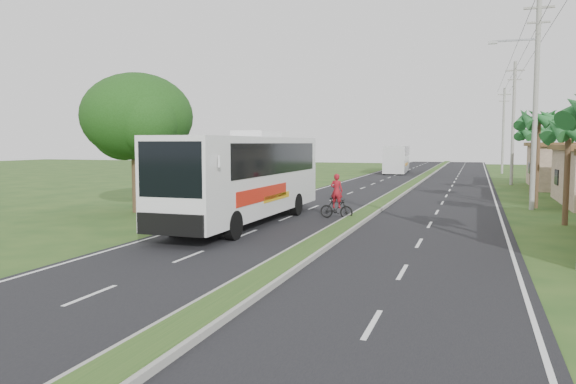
% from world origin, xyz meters
% --- Properties ---
extents(ground, '(180.00, 180.00, 0.00)m').
position_xyz_m(ground, '(0.00, 0.00, 0.00)').
color(ground, '#234619').
rests_on(ground, ground).
extents(road_asphalt, '(14.00, 160.00, 0.02)m').
position_xyz_m(road_asphalt, '(0.00, 20.00, 0.01)').
color(road_asphalt, black).
rests_on(road_asphalt, ground).
extents(median_strip, '(1.20, 160.00, 0.18)m').
position_xyz_m(median_strip, '(0.00, 20.00, 0.10)').
color(median_strip, gray).
rests_on(median_strip, ground).
extents(lane_edge_left, '(0.12, 160.00, 0.01)m').
position_xyz_m(lane_edge_left, '(-6.70, 20.00, 0.00)').
color(lane_edge_left, silver).
rests_on(lane_edge_left, ground).
extents(lane_edge_right, '(0.12, 160.00, 0.01)m').
position_xyz_m(lane_edge_right, '(6.70, 20.00, 0.00)').
color(lane_edge_right, silver).
rests_on(lane_edge_right, ground).
extents(palm_verge_b, '(2.40, 2.40, 5.05)m').
position_xyz_m(palm_verge_b, '(9.40, 12.00, 4.36)').
color(palm_verge_b, '#473321').
rests_on(palm_verge_b, ground).
extents(palm_verge_c, '(2.40, 2.40, 5.85)m').
position_xyz_m(palm_verge_c, '(8.80, 19.00, 5.12)').
color(palm_verge_c, '#473321').
rests_on(palm_verge_c, ground).
extents(palm_verge_d, '(2.40, 2.40, 5.25)m').
position_xyz_m(palm_verge_d, '(9.30, 28.00, 4.55)').
color(palm_verge_d, '#473321').
rests_on(palm_verge_d, ground).
extents(shade_tree, '(6.30, 6.00, 7.54)m').
position_xyz_m(shade_tree, '(-12.11, 10.02, 5.03)').
color(shade_tree, '#473321').
rests_on(shade_tree, ground).
extents(utility_pole_b, '(3.20, 0.28, 12.00)m').
position_xyz_m(utility_pole_b, '(8.47, 18.00, 6.26)').
color(utility_pole_b, gray).
rests_on(utility_pole_b, ground).
extents(utility_pole_c, '(1.60, 0.28, 11.00)m').
position_xyz_m(utility_pole_c, '(8.50, 38.00, 5.67)').
color(utility_pole_c, gray).
rests_on(utility_pole_c, ground).
extents(utility_pole_d, '(1.60, 0.28, 10.50)m').
position_xyz_m(utility_pole_d, '(8.50, 58.00, 5.42)').
color(utility_pole_d, gray).
rests_on(utility_pole_d, ground).
extents(coach_bus_main, '(2.96, 13.52, 4.36)m').
position_xyz_m(coach_bus_main, '(-4.68, 7.77, 2.40)').
color(coach_bus_main, white).
rests_on(coach_bus_main, ground).
extents(coach_bus_far, '(3.33, 11.94, 3.44)m').
position_xyz_m(coach_bus_far, '(-4.10, 55.50, 1.95)').
color(coach_bus_far, silver).
rests_on(coach_bus_far, ground).
extents(motorcyclist, '(1.75, 0.66, 2.26)m').
position_xyz_m(motorcyclist, '(-1.09, 10.76, 0.82)').
color(motorcyclist, black).
rests_on(motorcyclist, ground).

